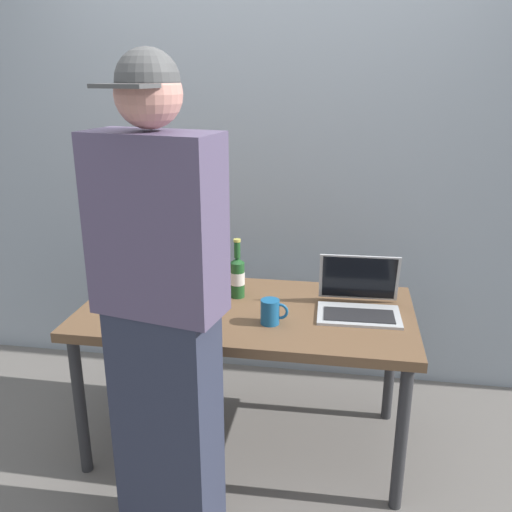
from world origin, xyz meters
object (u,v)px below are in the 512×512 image
person_figure (162,318)px  coffee_mug (271,312)px  laptop (359,299)px  beer_bottle_green (203,278)px  beer_bottle_dark (237,276)px

person_figure → coffee_mug: bearing=55.1°
coffee_mug → person_figure: bearing=-124.9°
laptop → beer_bottle_green: bearing=179.8°
beer_bottle_dark → beer_bottle_green: bearing=-154.2°
beer_bottle_green → coffee_mug: beer_bottle_green is taller
beer_bottle_dark → beer_bottle_green: beer_bottle_dark is taller
person_figure → coffee_mug: person_figure is taller
laptop → beer_bottle_dark: 0.57m
person_figure → coffee_mug: (0.32, 0.45, -0.15)m
laptop → person_figure: 0.95m
beer_bottle_green → coffee_mug: size_ratio=2.39×
beer_bottle_dark → laptop: bearing=-7.5°
beer_bottle_dark → beer_bottle_green: 0.17m
coffee_mug → beer_bottle_green: bearing=150.6°
person_figure → coffee_mug: 0.57m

